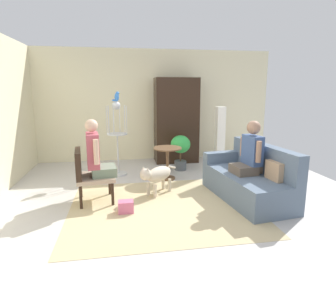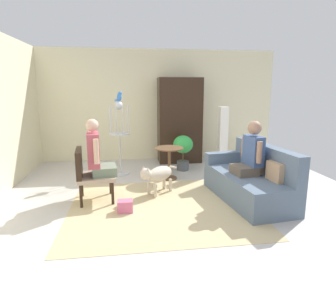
% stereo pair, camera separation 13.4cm
% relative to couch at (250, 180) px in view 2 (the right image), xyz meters
% --- Properties ---
extents(ground_plane, '(6.65, 6.65, 0.00)m').
position_rel_couch_xyz_m(ground_plane, '(-1.28, 0.14, -0.31)').
color(ground_plane, beige).
extents(back_wall, '(6.11, 0.12, 2.71)m').
position_rel_couch_xyz_m(back_wall, '(-1.28, 2.97, 1.04)').
color(back_wall, beige).
rests_on(back_wall, ground).
extents(area_rug, '(2.75, 2.38, 0.01)m').
position_rel_couch_xyz_m(area_rug, '(-1.45, -0.15, -0.31)').
color(area_rug, '#C6B284').
rests_on(area_rug, ground).
extents(couch, '(1.01, 1.77, 0.88)m').
position_rel_couch_xyz_m(couch, '(0.00, 0.00, 0.00)').
color(couch, slate).
rests_on(couch, ground).
extents(armchair, '(0.64, 0.64, 0.85)m').
position_rel_couch_xyz_m(armchair, '(-2.57, 0.25, 0.18)').
color(armchair, black).
rests_on(armchair, ground).
extents(person_on_couch, '(0.45, 0.53, 0.84)m').
position_rel_couch_xyz_m(person_on_couch, '(-0.03, -0.03, 0.46)').
color(person_on_couch, brown).
extents(person_on_armchair, '(0.48, 0.57, 0.89)m').
position_rel_couch_xyz_m(person_on_armchair, '(-2.43, 0.27, 0.46)').
color(person_on_armchair, slate).
extents(round_end_table, '(0.55, 0.55, 0.64)m').
position_rel_couch_xyz_m(round_end_table, '(-1.15, 1.20, 0.12)').
color(round_end_table, brown).
rests_on(round_end_table, ground).
extents(dog, '(0.69, 0.64, 0.55)m').
position_rel_couch_xyz_m(dog, '(-1.46, 0.40, 0.03)').
color(dog, beige).
rests_on(dog, ground).
extents(bird_cage_stand, '(0.42, 0.42, 1.52)m').
position_rel_couch_xyz_m(bird_cage_stand, '(-2.12, 1.66, 0.48)').
color(bird_cage_stand, silver).
rests_on(bird_cage_stand, ground).
extents(parrot, '(0.17, 0.10, 0.20)m').
position_rel_couch_xyz_m(parrot, '(-2.10, 1.66, 1.30)').
color(parrot, blue).
rests_on(parrot, bird_cage_stand).
extents(potted_plant, '(0.43, 0.43, 0.77)m').
position_rel_couch_xyz_m(potted_plant, '(-0.77, 1.78, 0.19)').
color(potted_plant, '#4C5156').
rests_on(potted_plant, ground).
extents(column_lamp, '(0.20, 0.20, 1.39)m').
position_rel_couch_xyz_m(column_lamp, '(0.08, 1.67, 0.37)').
color(column_lamp, '#4C4742').
rests_on(column_lamp, ground).
extents(armoire_cabinet, '(1.03, 0.56, 2.02)m').
position_rel_couch_xyz_m(armoire_cabinet, '(-0.71, 2.56, 0.70)').
color(armoire_cabinet, black).
rests_on(armoire_cabinet, ground).
extents(handbag, '(0.22, 0.16, 0.17)m').
position_rel_couch_xyz_m(handbag, '(-2.00, -0.24, -0.23)').
color(handbag, '#D8668C').
rests_on(handbag, ground).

